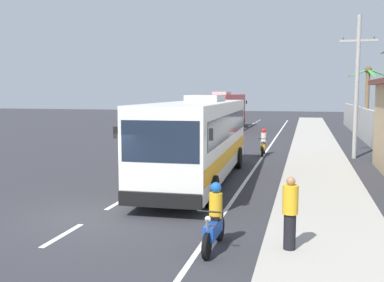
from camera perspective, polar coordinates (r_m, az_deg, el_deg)
ground_plane at (r=14.03m, az=-12.39°, el=-9.43°), size 160.00×160.00×0.00m
sidewalk_kerb at (r=22.37m, az=15.83°, el=-3.50°), size 3.20×90.00×0.14m
lane_markings at (r=27.43m, az=6.04°, el=-1.69°), size 3.88×71.19×0.01m
coach_bus_foreground at (r=18.89m, az=0.93°, el=0.56°), size 3.33×12.07×3.63m
coach_bus_far_lane at (r=45.68m, az=4.13°, el=3.96°), size 3.09×11.30×3.82m
motorcycle_beside_bus at (r=27.18m, az=9.07°, el=-0.42°), size 0.56×1.96×1.60m
motorcycle_trailing at (r=10.93m, az=2.86°, el=-10.25°), size 0.56×1.96×1.59m
pedestrian_near_kerb at (r=10.62m, az=12.37°, el=-8.77°), size 0.36×0.36×1.70m
utility_pole_mid at (r=27.01m, az=20.23°, el=6.73°), size 2.03×0.24×8.03m
palm_nearest at (r=38.32m, az=21.42°, el=6.16°), size 3.15×3.11×5.81m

